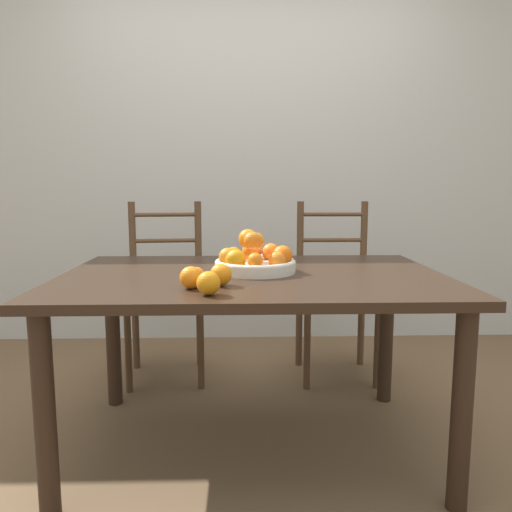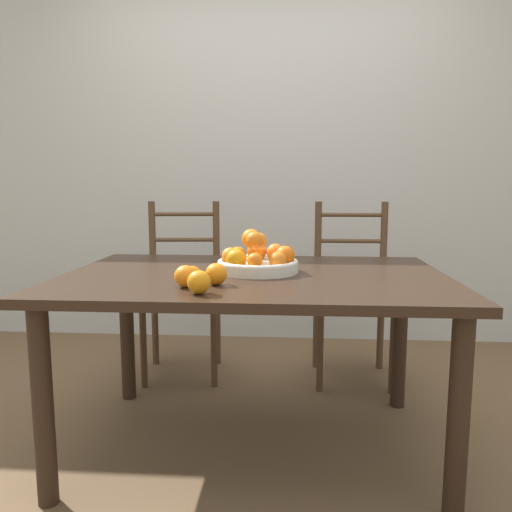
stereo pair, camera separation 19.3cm
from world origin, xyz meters
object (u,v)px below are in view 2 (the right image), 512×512
Objects in this scene: fruit_bowl at (257,260)px; chair_right at (352,296)px; orange_loose_0 at (193,275)px; chair_left at (183,294)px; orange_loose_3 at (185,276)px; orange_loose_1 at (199,282)px; orange_loose_2 at (216,274)px.

chair_right is (0.48, 0.78, -0.32)m from fruit_bowl.
chair_left is at bearing 104.54° from orange_loose_0.
fruit_bowl is 0.33× the size of chair_right.
orange_loose_3 is at bearing -123.15° from chair_right.
orange_loose_0 is at bearing 108.02° from orange_loose_1.
orange_loose_2 is 1.15m from chair_left.
orange_loose_3 is at bearing 123.14° from orange_loose_1.
fruit_bowl is 0.46m from orange_loose_1.
orange_loose_3 is at bearing -100.53° from orange_loose_0.
orange_loose_3 is 0.08× the size of chair_left.
chair_left reaches higher than orange_loose_0.
chair_right is (0.70, 1.04, -0.30)m from orange_loose_0.
fruit_bowl is 0.30m from orange_loose_2.
chair_right is (0.97, 0.00, 0.00)m from chair_left.
fruit_bowl is 4.24× the size of orange_loose_1.
orange_loose_1 is 0.99× the size of orange_loose_2.
orange_loose_1 is 1.29m from chair_left.
chair_right is at bearing 57.12° from orange_loose_3.
orange_loose_3 is (-0.23, -0.33, -0.01)m from fruit_bowl.
orange_loose_1 is 1.01× the size of orange_loose_3.
chair_right is at bearing -5.58° from chair_left.
orange_loose_2 is 1.26m from chair_right.
orange_loose_1 is 0.16m from orange_loose_2.
fruit_bowl is 0.97m from chair_right.
orange_loose_0 is 0.82× the size of orange_loose_2.
orange_loose_2 is 1.01× the size of orange_loose_3.
fruit_bowl is 5.12× the size of orange_loose_0.
fruit_bowl reaches higher than orange_loose_3.
orange_loose_3 is 1.35m from chair_right.
orange_loose_3 is (-0.10, -0.05, -0.00)m from orange_loose_2.
orange_loose_3 is at bearing -82.49° from chair_left.
orange_loose_1 is (-0.16, -0.43, -0.01)m from fruit_bowl.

